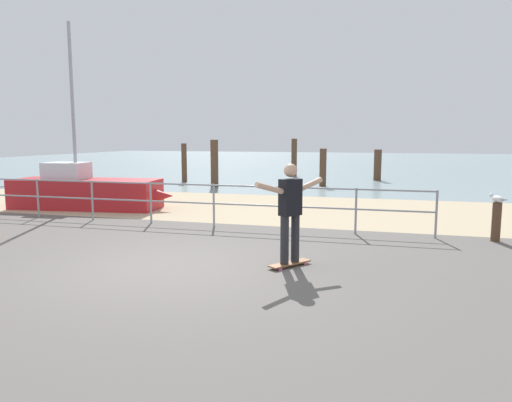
{
  "coord_description": "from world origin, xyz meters",
  "views": [
    {
      "loc": [
        3.52,
        -7.06,
        2.16
      ],
      "look_at": [
        0.99,
        2.0,
        0.9
      ],
      "focal_mm": 33.55,
      "sensor_mm": 36.0,
      "label": 1
    }
  ],
  "objects_px": {
    "sailboat": "(91,192)",
    "bollard_short": "(496,222)",
    "skateboard": "(290,264)",
    "skateboarder": "(290,207)",
    "seagull": "(497,199)"
  },
  "relations": [
    {
      "from": "sailboat",
      "to": "skateboard",
      "type": "distance_m",
      "value": 8.59
    },
    {
      "from": "skateboarder",
      "to": "skateboard",
      "type": "bearing_deg",
      "value": 11.31
    },
    {
      "from": "sailboat",
      "to": "skateboarder",
      "type": "relative_size",
      "value": 3.32
    },
    {
      "from": "sailboat",
      "to": "bollard_short",
      "type": "xyz_separation_m",
      "value": [
        10.81,
        -1.76,
        -0.11
      ]
    },
    {
      "from": "skateboard",
      "to": "bollard_short",
      "type": "xyz_separation_m",
      "value": [
        3.71,
        3.06,
        0.35
      ]
    },
    {
      "from": "skateboard",
      "to": "seagull",
      "type": "height_order",
      "value": "seagull"
    },
    {
      "from": "sailboat",
      "to": "skateboarder",
      "type": "xyz_separation_m",
      "value": [
        7.1,
        -4.81,
        0.49
      ]
    },
    {
      "from": "sailboat",
      "to": "skateboarder",
      "type": "distance_m",
      "value": 8.59
    },
    {
      "from": "bollard_short",
      "to": "skateboarder",
      "type": "bearing_deg",
      "value": -140.52
    },
    {
      "from": "skateboard",
      "to": "seagull",
      "type": "bearing_deg",
      "value": 39.67
    },
    {
      "from": "seagull",
      "to": "skateboarder",
      "type": "bearing_deg",
      "value": -140.33
    },
    {
      "from": "skateboard",
      "to": "skateboarder",
      "type": "relative_size",
      "value": 0.47
    },
    {
      "from": "skateboarder",
      "to": "bollard_short",
      "type": "bearing_deg",
      "value": 39.48
    },
    {
      "from": "skateboarder",
      "to": "bollard_short",
      "type": "height_order",
      "value": "skateboarder"
    },
    {
      "from": "skateboarder",
      "to": "seagull",
      "type": "xyz_separation_m",
      "value": [
        3.7,
        3.07,
        -0.11
      ]
    }
  ]
}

